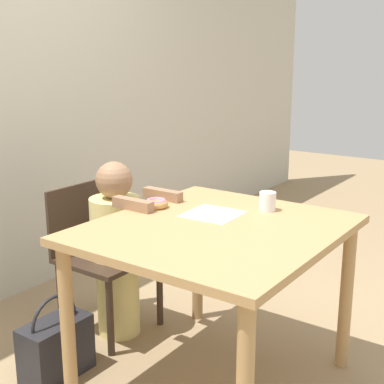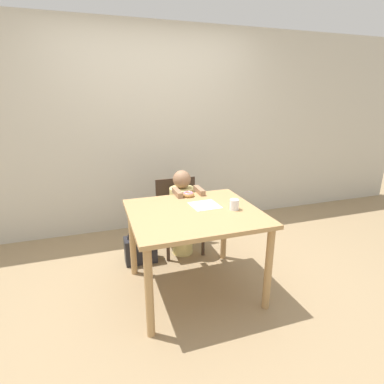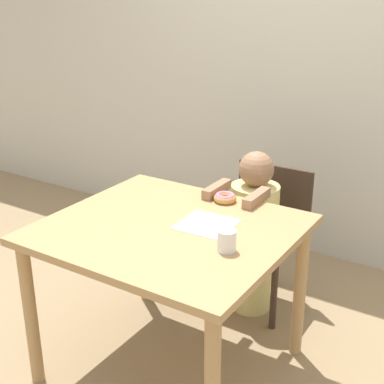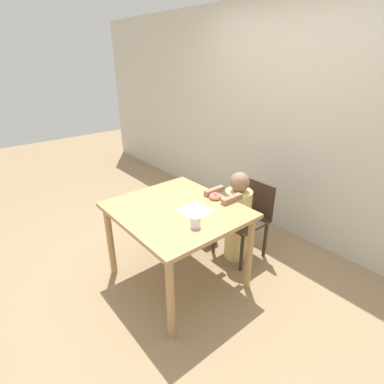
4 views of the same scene
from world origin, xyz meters
name	(u,v)px [view 2 (image 2 of 4)]	position (x,y,z in m)	size (l,w,h in m)	color
ground_plane	(194,289)	(0.00, 0.00, 0.00)	(12.00, 12.00, 0.00)	#997F5B
wall_back	(154,131)	(0.00, 1.55, 1.25)	(8.00, 0.05, 2.50)	beige
dining_table	(194,222)	(0.00, 0.00, 0.65)	(1.07, 0.97, 0.76)	tan
chair	(179,213)	(0.10, 0.79, 0.43)	(0.46, 0.43, 0.79)	#38281E
child_figure	(182,213)	(0.10, 0.67, 0.47)	(0.27, 0.47, 0.94)	#E0D17F
donut	(188,194)	(0.07, 0.38, 0.78)	(0.11, 0.11, 0.04)	tan
napkin	(205,205)	(0.13, 0.10, 0.76)	(0.25, 0.25, 0.00)	white
handbag	(141,249)	(-0.38, 0.63, 0.15)	(0.32, 0.18, 0.40)	#232328
cup	(234,205)	(0.33, -0.07, 0.80)	(0.08, 0.08, 0.09)	white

